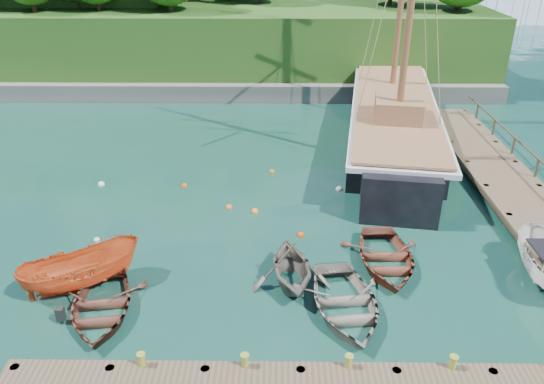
{
  "coord_description": "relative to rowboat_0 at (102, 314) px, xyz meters",
  "views": [
    {
      "loc": [
        -0.08,
        -16.52,
        12.09
      ],
      "look_at": [
        -0.32,
        3.35,
        2.0
      ],
      "focal_mm": 35.0,
      "sensor_mm": 36.0,
      "label": 1
    }
  ],
  "objects": [
    {
      "name": "rowboat_0",
      "position": [
        0.0,
        0.0,
        0.0
      ],
      "size": [
        3.7,
        4.71,
        0.89
      ],
      "primitive_type": "imported",
      "rotation": [
        0.0,
        0.0,
        0.16
      ],
      "color": "#532F23",
      "rests_on": "ground"
    },
    {
      "name": "mooring_buoy_7",
      "position": [
        7.1,
        5.21,
        0.0
      ],
      "size": [
        0.32,
        0.32,
        0.32
      ],
      "primitive_type": "sphere",
      "color": "#DF4309",
      "rests_on": "ground"
    },
    {
      "name": "rowboat_2",
      "position": [
        10.36,
        3.07,
        0.0
      ],
      "size": [
        3.26,
        4.51,
        0.92
      ],
      "primitive_type": "imported",
      "rotation": [
        0.0,
        0.0,
        0.02
      ],
      "color": "brown",
      "rests_on": "ground"
    },
    {
      "name": "cabin_boat_white",
      "position": [
        16.17,
        2.06,
        0.0
      ],
      "size": [
        2.14,
        4.57,
        1.71
      ],
      "primitive_type": "imported",
      "rotation": [
        0.0,
        0.0,
        -0.11
      ],
      "color": "white",
      "rests_on": "ground"
    },
    {
      "name": "ground",
      "position": [
        6.17,
        2.12,
        0.0
      ],
      "size": [
        160.0,
        160.0,
        0.0
      ],
      "primitive_type": "plane",
      "color": "#133B32",
      "rests_on": "ground"
    },
    {
      "name": "mooring_buoy_4",
      "position": [
        1.28,
        9.98,
        0.0
      ],
      "size": [
        0.33,
        0.33,
        0.33
      ],
      "primitive_type": "sphere",
      "color": "#E75108",
      "rests_on": "ground"
    },
    {
      "name": "mooring_buoy_2",
      "position": [
        5.03,
        7.31,
        0.0
      ],
      "size": [
        0.35,
        0.35,
        0.35
      ],
      "primitive_type": "sphere",
      "color": "orange",
      "rests_on": "ground"
    },
    {
      "name": "motorboat_orange",
      "position": [
        -1.11,
        1.55,
        0.0
      ],
      "size": [
        4.65,
        3.58,
        1.7
      ],
      "primitive_type": "imported",
      "rotation": [
        0.0,
        0.0,
        2.08
      ],
      "color": "#D75522",
      "rests_on": "ground"
    },
    {
      "name": "bollard_3",
      "position": [
        11.17,
        -2.98,
        0.0
      ],
      "size": [
        0.26,
        0.26,
        0.45
      ],
      "primitive_type": "cylinder",
      "color": "olive",
      "rests_on": "ground"
    },
    {
      "name": "mooring_buoy_5",
      "position": [
        5.78,
        11.77,
        0.0
      ],
      "size": [
        0.32,
        0.32,
        0.32
      ],
      "primitive_type": "sphere",
      "color": "#D96211",
      "rests_on": "ground"
    },
    {
      "name": "mooring_buoy_3",
      "position": [
        9.22,
        9.7,
        0.0
      ],
      "size": [
        0.35,
        0.35,
        0.35
      ],
      "primitive_type": "sphere",
      "color": "silver",
      "rests_on": "ground"
    },
    {
      "name": "mooring_buoy_1",
      "position": [
        3.78,
        7.7,
        0.0
      ],
      "size": [
        0.34,
        0.34,
        0.34
      ],
      "primitive_type": "sphere",
      "color": "orange",
      "rests_on": "ground"
    },
    {
      "name": "rowboat_3",
      "position": [
        8.44,
        0.21,
        0.0
      ],
      "size": [
        3.86,
        4.99,
        0.95
      ],
      "primitive_type": "imported",
      "rotation": [
        0.0,
        0.0,
        0.13
      ],
      "color": "slate",
      "rests_on": "ground"
    },
    {
      "name": "bollard_2",
      "position": [
        8.17,
        -2.98,
        0.0
      ],
      "size": [
        0.26,
        0.26,
        0.45
      ],
      "primitive_type": "cylinder",
      "color": "olive",
      "rests_on": "ground"
    },
    {
      "name": "bollard_0",
      "position": [
        2.17,
        -2.98,
        0.0
      ],
      "size": [
        0.26,
        0.26,
        0.45
      ],
      "primitive_type": "cylinder",
      "color": "olive",
      "rests_on": "ground"
    },
    {
      "name": "rowboat_1",
      "position": [
        6.61,
        1.81,
        0.0
      ],
      "size": [
        3.41,
        3.82,
        1.83
      ],
      "primitive_type": "imported",
      "rotation": [
        0.0,
        0.0,
        0.12
      ],
      "color": "#645C53",
      "rests_on": "ground"
    },
    {
      "name": "headland",
      "position": [
        -6.71,
        33.49,
        5.54
      ],
      "size": [
        51.0,
        19.31,
        12.9
      ],
      "color": "#474744",
      "rests_on": "ground"
    },
    {
      "name": "schooner",
      "position": [
        13.09,
        16.46,
        1.12
      ],
      "size": [
        8.02,
        27.42,
        20.16
      ],
      "rotation": [
        0.0,
        0.0,
        -0.15
      ],
      "color": "black",
      "rests_on": "ground"
    },
    {
      "name": "bollard_1",
      "position": [
        5.17,
        -2.98,
        0.0
      ],
      "size": [
        0.26,
        0.26,
        0.45
      ],
      "primitive_type": "cylinder",
      "color": "olive",
      "rests_on": "ground"
    },
    {
      "name": "dock_east",
      "position": [
        17.67,
        9.12,
        0.43
      ],
      "size": [
        3.2,
        24.0,
        1.1
      ],
      "color": "#4A3A2B",
      "rests_on": "ground"
    },
    {
      "name": "mooring_buoy_0",
      "position": [
        -1.62,
        4.72,
        0.0
      ],
      "size": [
        0.28,
        0.28,
        0.28
      ],
      "primitive_type": "sphere",
      "color": "silver",
      "rests_on": "ground"
    },
    {
      "name": "mooring_buoy_6",
      "position": [
        -3.05,
        10.13,
        0.0
      ],
      "size": [
        0.35,
        0.35,
        0.35
      ],
      "primitive_type": "sphere",
      "color": "white",
      "rests_on": "ground"
    }
  ]
}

